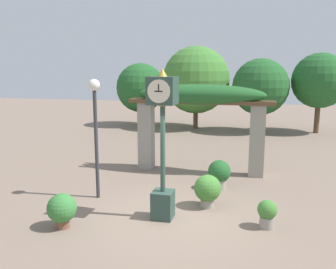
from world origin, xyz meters
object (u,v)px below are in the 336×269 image
Objects in this scene: lamp_post at (95,115)px; potted_plant_far_left at (62,209)px; potted_plant_near_left at (267,213)px; potted_plant_near_right at (219,173)px; potted_plant_far_right at (208,189)px; pedestal_clock at (163,136)px.

potted_plant_far_left is at bearing -88.15° from lamp_post.
potted_plant_near_right is (-1.34, 2.43, 0.12)m from potted_plant_near_left.
lamp_post reaches higher than potted_plant_far_left.
potted_plant_far_left is 2.75m from lamp_post.
potted_plant_near_left is at bearing -31.55° from potted_plant_far_right.
potted_plant_near_right reaches higher than potted_plant_near_left.
potted_plant_far_right is at bearing 148.45° from potted_plant_near_left.
pedestal_clock is at bearing -22.97° from lamp_post.
potted_plant_near_left is 0.76× the size of potted_plant_far_right.
pedestal_clock is 2.81m from potted_plant_far_left.
lamp_post is at bearing 157.03° from pedestal_clock.
pedestal_clock is at bearing -178.78° from potted_plant_near_left.
potted_plant_near_left is 2.78m from potted_plant_near_right.
potted_plant_near_right is 1.10× the size of potted_plant_far_left.
lamp_post is (-2.13, 0.90, 0.33)m from pedestal_clock.
potted_plant_far_left is (-2.07, -1.09, -1.57)m from pedestal_clock.
lamp_post reaches higher than potted_plant_far_right.
potted_plant_near_right is (1.08, 2.48, -1.53)m from pedestal_clock.
potted_plant_far_right is (3.01, 2.05, 0.03)m from potted_plant_far_left.
potted_plant_far_left is 3.64m from potted_plant_far_right.
pedestal_clock reaches higher than potted_plant_near_left.
potted_plant_near_right is at bearing 66.43° from pedestal_clock.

